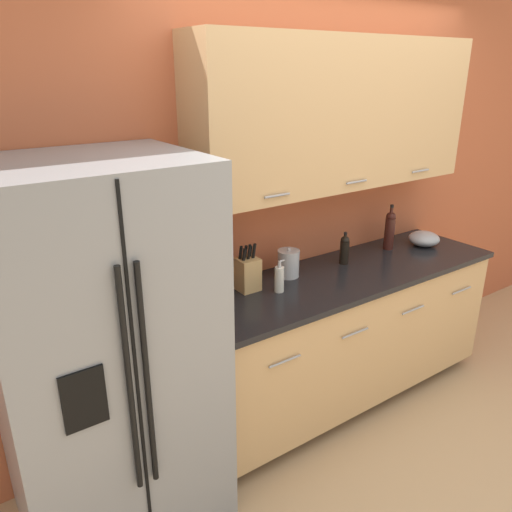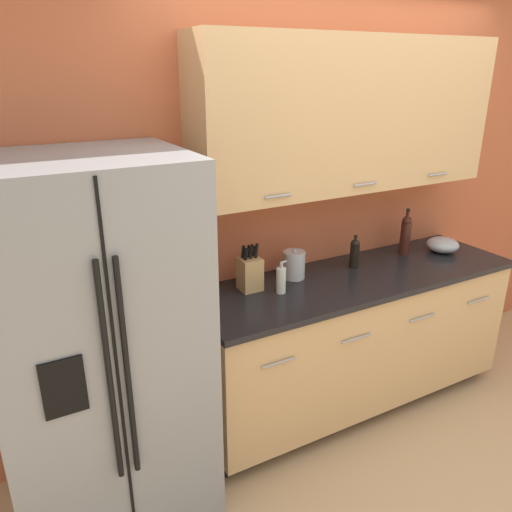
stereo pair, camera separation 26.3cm
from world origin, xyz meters
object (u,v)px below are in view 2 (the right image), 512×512
object	(u,v)px
oil_bottle	(355,253)
steel_canister	(294,265)
knife_block	(250,273)
mixing_bowl	(443,245)
refrigerator	(99,348)
soap_dispenser	(281,280)
wine_bottle	(406,234)

from	to	relation	value
oil_bottle	steel_canister	xyz separation A→B (m)	(-0.42, 0.04, -0.01)
knife_block	mixing_bowl	xyz separation A→B (m)	(1.45, -0.09, -0.05)
oil_bottle	steel_canister	distance (m)	0.43
knife_block	refrigerator	bearing A→B (deg)	-168.03
soap_dispenser	mixing_bowl	size ratio (longest dim) A/B	0.87
knife_block	mixing_bowl	bearing A→B (deg)	-3.54
knife_block	oil_bottle	bearing A→B (deg)	-1.51
refrigerator	steel_canister	distance (m)	1.23
soap_dispenser	steel_canister	xyz separation A→B (m)	(0.18, 0.14, 0.01)
refrigerator	oil_bottle	xyz separation A→B (m)	(1.63, 0.17, 0.12)
refrigerator	soap_dispenser	world-z (taller)	refrigerator
oil_bottle	mixing_bowl	bearing A→B (deg)	-5.62
knife_block	wine_bottle	distance (m)	1.19
refrigerator	oil_bottle	world-z (taller)	refrigerator
wine_bottle	oil_bottle	distance (m)	0.45
wine_bottle	oil_bottle	world-z (taller)	wine_bottle
mixing_bowl	oil_bottle	bearing A→B (deg)	174.38
knife_block	soap_dispenser	distance (m)	0.18
knife_block	wine_bottle	bearing A→B (deg)	0.28
knife_block	wine_bottle	world-z (taller)	wine_bottle
wine_bottle	mixing_bowl	size ratio (longest dim) A/B	1.48
mixing_bowl	steel_canister	bearing A→B (deg)	174.45
refrigerator	oil_bottle	distance (m)	1.64
wine_bottle	soap_dispenser	size ratio (longest dim) A/B	1.69
steel_canister	soap_dispenser	bearing A→B (deg)	-141.24
refrigerator	wine_bottle	distance (m)	2.09
soap_dispenser	oil_bottle	distance (m)	0.61
wine_bottle	mixing_bowl	distance (m)	0.29
soap_dispenser	refrigerator	bearing A→B (deg)	-176.32
refrigerator	knife_block	size ratio (longest dim) A/B	6.32
steel_canister	knife_block	bearing A→B (deg)	-176.14
refrigerator	knife_block	distance (m)	0.92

